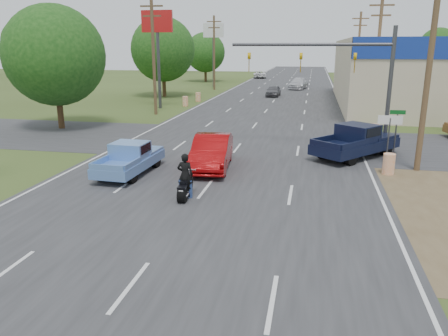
% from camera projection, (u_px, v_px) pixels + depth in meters
% --- Properties ---
extents(ground, '(200.00, 200.00, 0.00)m').
position_uv_depth(ground, '(130.00, 287.00, 11.06)').
color(ground, '#38441B').
rests_on(ground, ground).
extents(main_road, '(15.00, 180.00, 0.02)m').
position_uv_depth(main_road, '(274.00, 101.00, 48.83)').
color(main_road, '#2D2D30').
rests_on(main_road, ground).
extents(cross_road, '(120.00, 10.00, 0.02)m').
position_uv_depth(cross_road, '(242.00, 141.00, 28.05)').
color(cross_road, '#2D2D30').
rests_on(cross_road, ground).
extents(utility_pole_1, '(2.00, 0.28, 10.00)m').
position_uv_depth(utility_pole_1, '(430.00, 59.00, 20.09)').
color(utility_pole_1, '#4C3823').
rests_on(utility_pole_1, ground).
extents(utility_pole_2, '(2.00, 0.28, 10.00)m').
position_uv_depth(utility_pole_2, '(378.00, 54.00, 37.09)').
color(utility_pole_2, '#4C3823').
rests_on(utility_pole_2, ground).
extents(utility_pole_3, '(2.00, 0.28, 10.00)m').
position_uv_depth(utility_pole_3, '(358.00, 51.00, 54.08)').
color(utility_pole_3, '#4C3823').
rests_on(utility_pole_3, ground).
extents(utility_pole_5, '(2.00, 0.28, 10.00)m').
position_uv_depth(utility_pole_5, '(153.00, 53.00, 37.89)').
color(utility_pole_5, '#4C3823').
rests_on(utility_pole_5, ground).
extents(utility_pole_6, '(2.00, 0.28, 10.00)m').
position_uv_depth(utility_pole_6, '(214.00, 51.00, 60.55)').
color(utility_pole_6, '#4C3823').
rests_on(utility_pole_6, ground).
extents(tree_0, '(7.14, 7.14, 8.84)m').
position_uv_depth(tree_0, '(55.00, 56.00, 31.21)').
color(tree_0, '#422D19').
rests_on(tree_0, ground).
extents(tree_1, '(7.56, 7.56, 9.36)m').
position_uv_depth(tree_1, '(163.00, 49.00, 51.81)').
color(tree_1, '#422D19').
rests_on(tree_1, ground).
extents(tree_2, '(6.72, 6.72, 8.32)m').
position_uv_depth(tree_2, '(205.00, 52.00, 74.77)').
color(tree_2, '#422D19').
rests_on(tree_2, ground).
extents(tree_4, '(9.24, 9.24, 11.44)m').
position_uv_depth(tree_4, '(25.00, 42.00, 90.57)').
color(tree_4, '#422D19').
rests_on(tree_4, ground).
extents(tree_5, '(7.98, 7.98, 9.88)m').
position_uv_depth(tree_5, '(438.00, 47.00, 93.45)').
color(tree_5, '#422D19').
rests_on(tree_5, ground).
extents(tree_6, '(8.82, 8.82, 10.92)m').
position_uv_depth(tree_6, '(170.00, 44.00, 104.76)').
color(tree_6, '#422D19').
rests_on(tree_6, ground).
extents(barrel_0, '(0.56, 0.56, 1.00)m').
position_uv_depth(barrel_0, '(389.00, 164.00, 20.73)').
color(barrel_0, orange).
rests_on(barrel_0, ground).
extents(barrel_1, '(0.56, 0.56, 1.00)m').
position_uv_depth(barrel_1, '(375.00, 132.00, 28.68)').
color(barrel_1, orange).
rests_on(barrel_1, ground).
extents(barrel_2, '(0.56, 0.56, 1.00)m').
position_uv_depth(barrel_2, '(185.00, 101.00, 44.66)').
color(barrel_2, orange).
rests_on(barrel_2, ground).
extents(barrel_3, '(0.56, 0.56, 1.00)m').
position_uv_depth(barrel_3, '(198.00, 97.00, 48.37)').
color(barrel_3, orange).
rests_on(barrel_3, ground).
extents(pole_sign_left_near, '(3.00, 0.35, 9.20)m').
position_uv_depth(pole_sign_left_near, '(157.00, 33.00, 41.36)').
color(pole_sign_left_near, '#3F3F44').
rests_on(pole_sign_left_near, ground).
extents(pole_sign_left_far, '(3.00, 0.35, 9.20)m').
position_uv_depth(pole_sign_left_far, '(213.00, 38.00, 64.02)').
color(pole_sign_left_far, '#3F3F44').
rests_on(pole_sign_left_far, ground).
extents(lane_sign, '(1.20, 0.08, 2.52)m').
position_uv_depth(lane_sign, '(389.00, 128.00, 22.20)').
color(lane_sign, '#3F3F44').
rests_on(lane_sign, ground).
extents(street_name_sign, '(0.80, 0.08, 2.61)m').
position_uv_depth(street_name_sign, '(396.00, 129.00, 23.58)').
color(street_name_sign, '#3F3F44').
rests_on(street_name_sign, ground).
extents(signal_mast, '(9.12, 0.40, 7.00)m').
position_uv_depth(signal_mast, '(342.00, 66.00, 24.71)').
color(signal_mast, '#3F3F44').
rests_on(signal_mast, ground).
extents(red_convertible, '(2.22, 5.12, 1.64)m').
position_uv_depth(red_convertible, '(212.00, 152.00, 21.69)').
color(red_convertible, '#900608').
rests_on(red_convertible, ground).
extents(motorcycle, '(0.62, 2.00, 1.02)m').
position_uv_depth(motorcycle, '(185.00, 188.00, 17.41)').
color(motorcycle, black).
rests_on(motorcycle, ground).
extents(rider, '(0.66, 0.45, 1.75)m').
position_uv_depth(rider, '(185.00, 177.00, 17.34)').
color(rider, black).
rests_on(rider, ground).
extents(blue_pickup, '(1.96, 4.65, 1.52)m').
position_uv_depth(blue_pickup, '(131.00, 158.00, 20.82)').
color(blue_pickup, black).
rests_on(blue_pickup, ground).
extents(navy_pickup, '(5.11, 5.57, 1.82)m').
position_uv_depth(navy_pickup, '(357.00, 141.00, 23.90)').
color(navy_pickup, black).
rests_on(navy_pickup, ground).
extents(distant_car_grey, '(1.71, 3.98, 1.34)m').
position_uv_depth(distant_car_grey, '(273.00, 91.00, 53.45)').
color(distant_car_grey, '#5B5A5F').
rests_on(distant_car_grey, ground).
extents(distant_car_silver, '(2.97, 5.55, 1.53)m').
position_uv_depth(distant_car_silver, '(298.00, 84.00, 62.70)').
color(distant_car_silver, silver).
rests_on(distant_car_silver, ground).
extents(distant_car_white, '(2.99, 5.29, 1.39)m').
position_uv_depth(distant_car_white, '(260.00, 74.00, 84.58)').
color(distant_car_white, white).
rests_on(distant_car_white, ground).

